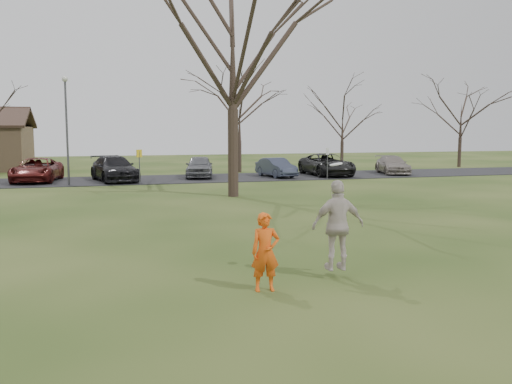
# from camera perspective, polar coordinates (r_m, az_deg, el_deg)

# --- Properties ---
(ground) EXTENTS (120.00, 120.00, 0.00)m
(ground) POSITION_cam_1_polar(r_m,az_deg,el_deg) (11.42, 5.61, -9.73)
(ground) COLOR #1E380F
(ground) RESTS_ON ground
(parking_strip) EXTENTS (62.00, 6.50, 0.04)m
(parking_strip) POSITION_cam_1_polar(r_m,az_deg,el_deg) (35.56, -9.36, 1.37)
(parking_strip) COLOR black
(parking_strip) RESTS_ON ground
(player_defender) EXTENTS (0.60, 0.42, 1.58)m
(player_defender) POSITION_cam_1_polar(r_m,az_deg,el_deg) (10.73, 1.01, -6.41)
(player_defender) COLOR #EB5413
(player_defender) RESTS_ON ground
(car_2) EXTENTS (3.01, 5.49, 1.46)m
(car_2) POSITION_cam_1_polar(r_m,az_deg,el_deg) (35.80, -22.30, 2.20)
(car_2) COLOR #5B1715
(car_2) RESTS_ON parking_strip
(car_3) EXTENTS (3.27, 5.69, 1.55)m
(car_3) POSITION_cam_1_polar(r_m,az_deg,el_deg) (34.75, -14.86, 2.43)
(car_3) COLOR black
(car_3) RESTS_ON parking_strip
(car_4) EXTENTS (2.58, 4.59, 1.47)m
(car_4) POSITION_cam_1_polar(r_m,az_deg,el_deg) (36.28, -6.05, 2.72)
(car_4) COLOR slate
(car_4) RESTS_ON parking_strip
(car_5) EXTENTS (2.00, 4.08, 1.29)m
(car_5) POSITION_cam_1_polar(r_m,az_deg,el_deg) (36.56, 2.16, 2.63)
(car_5) COLOR #343B4F
(car_5) RESTS_ON parking_strip
(car_6) EXTENTS (2.54, 5.51, 1.53)m
(car_6) POSITION_cam_1_polar(r_m,az_deg,el_deg) (38.11, 7.54, 2.93)
(car_6) COLOR black
(car_6) RESTS_ON parking_strip
(car_7) EXTENTS (2.89, 4.77, 1.29)m
(car_7) POSITION_cam_1_polar(r_m,az_deg,el_deg) (40.50, 14.33, 2.82)
(car_7) COLOR gray
(car_7) RESTS_ON parking_strip
(catching_play) EXTENTS (1.18, 0.56, 2.34)m
(catching_play) POSITION_cam_1_polar(r_m,az_deg,el_deg) (11.69, 8.72, -3.52)
(catching_play) COLOR beige
(catching_play) RESTS_ON ground
(lamp_post) EXTENTS (0.34, 0.34, 6.27)m
(lamp_post) POSITION_cam_1_polar(r_m,az_deg,el_deg) (32.75, -19.55, 7.55)
(lamp_post) COLOR #47474C
(lamp_post) RESTS_ON ground
(sign_yellow) EXTENTS (0.35, 0.35, 2.08)m
(sign_yellow) POSITION_cam_1_polar(r_m,az_deg,el_deg) (32.30, -12.32, 3.33)
(sign_yellow) COLOR #47474C
(sign_yellow) RESTS_ON ground
(sign_white) EXTENTS (0.35, 0.35, 2.08)m
(sign_white) POSITION_cam_1_polar(r_m,az_deg,el_deg) (35.17, 7.63, 3.67)
(sign_white) COLOR #47474C
(sign_white) RESTS_ON ground
(big_tree) EXTENTS (9.00, 9.00, 14.00)m
(big_tree) POSITION_cam_1_polar(r_m,az_deg,el_deg) (26.18, -2.51, 14.92)
(big_tree) COLOR #352821
(big_tree) RESTS_ON ground
(small_tree_row) EXTENTS (55.00, 5.90, 8.50)m
(small_tree_row) POSITION_cam_1_polar(r_m,az_deg,el_deg) (41.13, -4.16, 7.54)
(small_tree_row) COLOR #352821
(small_tree_row) RESTS_ON ground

